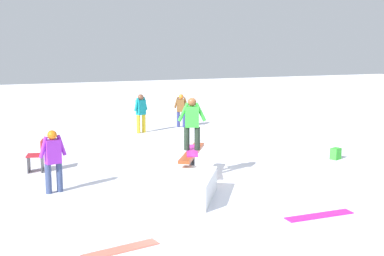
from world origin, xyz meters
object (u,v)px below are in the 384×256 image
object	(u,v)px
bystander_teal	(141,111)
loose_snowboard_coral	(121,249)
loose_snowboard_white	(198,141)
folding_chair	(37,157)
bystander_brown	(181,109)
main_rider_on_rail	(192,125)
rail_feature	(192,156)
bystander_purple	(53,158)
backpack_on_snow	(336,154)
loose_snowboard_magenta	(319,216)

from	to	relation	value
bystander_teal	loose_snowboard_coral	world-z (taller)	bystander_teal
loose_snowboard_white	folding_chair	distance (m)	6.17
loose_snowboard_coral	folding_chair	distance (m)	6.20
bystander_brown	main_rider_on_rail	bearing A→B (deg)	107.41
main_rider_on_rail	bystander_brown	world-z (taller)	main_rider_on_rail
rail_feature	bystander_purple	bearing A→B (deg)	119.23
loose_snowboard_white	bystander_purple	bearing A→B (deg)	-145.08
main_rider_on_rail	bystander_purple	distance (m)	3.51
loose_snowboard_white	backpack_on_snow	xyz separation A→B (m)	(-4.02, -2.95, 0.16)
bystander_brown	loose_snowboard_magenta	world-z (taller)	bystander_brown
loose_snowboard_magenta	loose_snowboard_coral	size ratio (longest dim) A/B	1.10
loose_snowboard_white	loose_snowboard_coral	bearing A→B (deg)	-124.48
bystander_teal	loose_snowboard_magenta	bearing A→B (deg)	69.64
main_rider_on_rail	bystander_teal	world-z (taller)	main_rider_on_rail
bystander_purple	loose_snowboard_coral	xyz separation A→B (m)	(-3.93, -0.76, -0.83)
main_rider_on_rail	bystander_brown	bearing A→B (deg)	2.13
bystander_brown	backpack_on_snow	size ratio (longest dim) A/B	3.96
loose_snowboard_coral	loose_snowboard_magenta	bearing A→B (deg)	-8.58
rail_feature	main_rider_on_rail	world-z (taller)	main_rider_on_rail
rail_feature	loose_snowboard_white	xyz separation A→B (m)	(4.76, -1.90, -0.63)
loose_snowboard_magenta	loose_snowboard_white	xyz separation A→B (m)	(8.28, -0.36, 0.00)
bystander_teal	rail_feature	bearing A→B (deg)	60.12
bystander_purple	folding_chair	bearing A→B (deg)	80.67
bystander_teal	bystander_brown	xyz separation A→B (m)	(0.69, -1.85, -0.08)
bystander_teal	backpack_on_snow	distance (m)	7.71
rail_feature	bystander_teal	bearing A→B (deg)	26.30
main_rider_on_rail	loose_snowboard_coral	bearing A→B (deg)	163.89
loose_snowboard_white	backpack_on_snow	distance (m)	4.99
main_rider_on_rail	loose_snowboard_white	size ratio (longest dim) A/B	1.09
rail_feature	bystander_brown	bearing A→B (deg)	13.37
bystander_teal	bystander_brown	size ratio (longest dim) A/B	1.10
folding_chair	backpack_on_snow	distance (m)	8.68
main_rider_on_rail	bystander_brown	distance (m)	8.07
backpack_on_snow	main_rider_on_rail	bearing A→B (deg)	-15.30
bystander_purple	backpack_on_snow	bearing A→B (deg)	-10.86
rail_feature	bystander_brown	size ratio (longest dim) A/B	1.55
rail_feature	bystander_teal	world-z (taller)	bystander_teal
loose_snowboard_coral	folding_chair	world-z (taller)	folding_chair
rail_feature	folding_chair	world-z (taller)	folding_chair
rail_feature	loose_snowboard_magenta	size ratio (longest dim) A/B	1.37
bystander_brown	folding_chair	bearing A→B (deg)	76.50
bystander_purple	folding_chair	xyz separation A→B (m)	(2.18, 0.24, -0.43)
bystander_teal	folding_chair	distance (m)	6.35
main_rider_on_rail	backpack_on_snow	bearing A→B (deg)	-62.70
loose_snowboard_coral	loose_snowboard_white	xyz separation A→B (m)	(8.66, -4.60, 0.00)
bystander_brown	loose_snowboard_magenta	bearing A→B (deg)	120.12
loose_snowboard_magenta	folding_chair	size ratio (longest dim) A/B	1.73
loose_snowboard_white	loose_snowboard_magenta	bearing A→B (deg)	-98.99
folding_chair	backpack_on_snow	size ratio (longest dim) A/B	2.59
bystander_purple	loose_snowboard_magenta	world-z (taller)	bystander_purple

